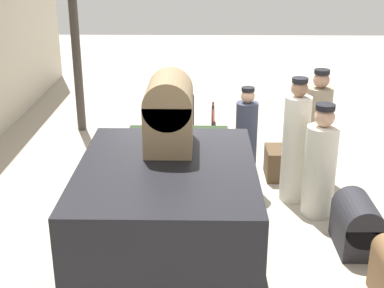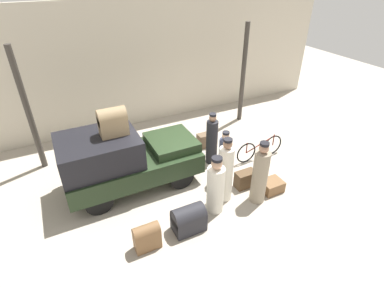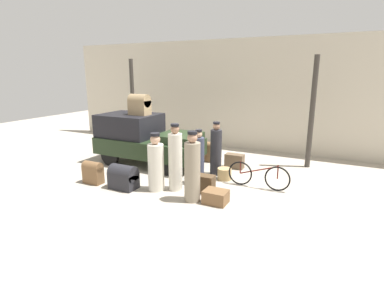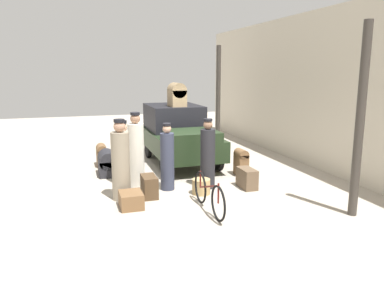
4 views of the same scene
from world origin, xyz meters
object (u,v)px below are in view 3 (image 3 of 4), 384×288
object	(u,v)px
trunk_large_brown	(123,177)
porter_lifting_near_truck	(156,165)
conductor_in_dark_uniform	(192,170)
truck	(144,138)
porter_standing_middle	(175,160)
trunk_on_truck_roof	(139,104)
porter_with_bicycle	(216,151)
porter_carrying_trunk	(199,159)
suitcase_tan_flat	(216,197)
trunk_umber_medium	(93,172)
wicker_basket	(224,174)
trunk_wicker_pale	(204,184)
trunk_barrel_dark	(210,151)
bicycle	(258,176)
suitcase_small_leather	(234,161)

from	to	relation	value
trunk_large_brown	porter_lifting_near_truck	bearing A→B (deg)	19.04
trunk_large_brown	conductor_in_dark_uniform	bearing A→B (deg)	3.18
truck	conductor_in_dark_uniform	size ratio (longest dim) A/B	2.03
porter_standing_middle	trunk_on_truck_roof	size ratio (longest dim) A/B	2.58
truck	porter_lifting_near_truck	bearing A→B (deg)	-47.94
truck	porter_with_bicycle	bearing A→B (deg)	-0.56
porter_carrying_trunk	suitcase_tan_flat	world-z (taller)	porter_carrying_trunk
porter_carrying_trunk	trunk_umber_medium	distance (m)	3.10
wicker_basket	trunk_wicker_pale	distance (m)	1.20
trunk_large_brown	trunk_barrel_dark	distance (m)	3.63
porter_standing_middle	porter_lifting_near_truck	size ratio (longest dim) A/B	1.15
porter_carrying_trunk	trunk_barrel_dark	distance (m)	2.30
trunk_on_truck_roof	trunk_large_brown	bearing A→B (deg)	-65.98
wicker_basket	porter_standing_middle	bearing A→B (deg)	-125.12
truck	porter_standing_middle	xyz separation A→B (m)	(2.20, -1.67, -0.08)
porter_standing_middle	porter_with_bicycle	size ratio (longest dim) A/B	1.09
trunk_wicker_pale	porter_standing_middle	bearing A→B (deg)	-169.15
trunk_wicker_pale	trunk_umber_medium	bearing A→B (deg)	-165.82
porter_lifting_near_truck	suitcase_tan_flat	distance (m)	1.87
conductor_in_dark_uniform	trunk_umber_medium	bearing A→B (deg)	-176.52
trunk_wicker_pale	porter_lifting_near_truck	bearing A→B (deg)	-161.19
porter_lifting_near_truck	trunk_on_truck_roof	world-z (taller)	trunk_on_truck_roof
wicker_basket	suitcase_tan_flat	world-z (taller)	wicker_basket
bicycle	trunk_barrel_dark	size ratio (longest dim) A/B	2.39
porter_carrying_trunk	porter_lifting_near_truck	bearing A→B (deg)	-131.44
trunk_large_brown	trunk_wicker_pale	bearing A→B (deg)	18.91
suitcase_tan_flat	trunk_on_truck_roof	bearing A→B (deg)	151.32
porter_lifting_near_truck	trunk_wicker_pale	size ratio (longest dim) A/B	2.77
trunk_umber_medium	wicker_basket	bearing A→B (deg)	30.81
suitcase_tan_flat	trunk_umber_medium	bearing A→B (deg)	-175.24
suitcase_tan_flat	trunk_barrel_dark	distance (m)	3.57
conductor_in_dark_uniform	porter_lifting_near_truck	bearing A→B (deg)	170.95
bicycle	porter_lifting_near_truck	distance (m)	2.86
truck	suitcase_small_leather	bearing A→B (deg)	15.96
conductor_in_dark_uniform	trunk_wicker_pale	bearing A→B (deg)	86.10
suitcase_tan_flat	trunk_large_brown	bearing A→B (deg)	-174.96
porter_carrying_trunk	trunk_wicker_pale	distance (m)	0.83
porter_standing_middle	suitcase_small_leather	distance (m)	2.75
porter_carrying_trunk	suitcase_tan_flat	distance (m)	1.51
porter_standing_middle	conductor_in_dark_uniform	xyz separation A→B (m)	(0.74, -0.46, -0.03)
porter_lifting_near_truck	trunk_on_truck_roof	distance (m)	3.03
porter_standing_middle	wicker_basket	bearing A→B (deg)	54.88
porter_carrying_trunk	trunk_on_truck_roof	size ratio (longest dim) A/B	2.24
suitcase_small_leather	bicycle	bearing A→B (deg)	-50.52
trunk_wicker_pale	trunk_on_truck_roof	world-z (taller)	trunk_on_truck_roof
wicker_basket	truck	bearing A→B (deg)	173.97
porter_standing_middle	trunk_large_brown	size ratio (longest dim) A/B	2.45
trunk_large_brown	suitcase_tan_flat	size ratio (longest dim) A/B	1.30
trunk_barrel_dark	suitcase_tan_flat	bearing A→B (deg)	-64.56
trunk_barrel_dark	bicycle	bearing A→B (deg)	-38.24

